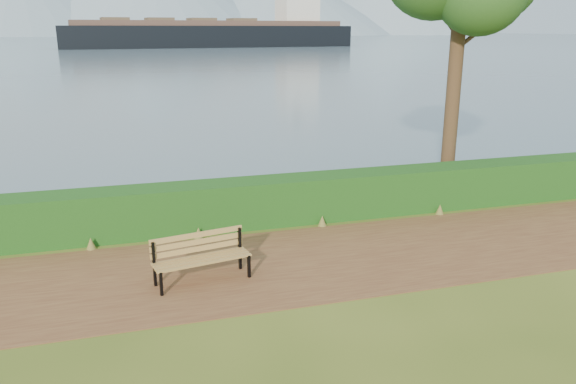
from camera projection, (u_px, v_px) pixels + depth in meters
name	position (u px, v px, depth m)	size (l,w,h in m)	color
ground	(276.00, 272.00, 9.97)	(140.00, 140.00, 0.00)	#3F5217
path	(272.00, 265.00, 10.24)	(40.00, 3.40, 0.01)	brown
hedge	(245.00, 203.00, 12.23)	(32.00, 0.85, 1.00)	#163F12
water	(124.00, 38.00, 249.57)	(700.00, 510.00, 0.00)	#405967
bench	(200.00, 254.00, 9.52)	(1.70, 0.78, 0.82)	black
cargo_ship	(222.00, 34.00, 130.30)	(67.51, 16.88, 20.28)	black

